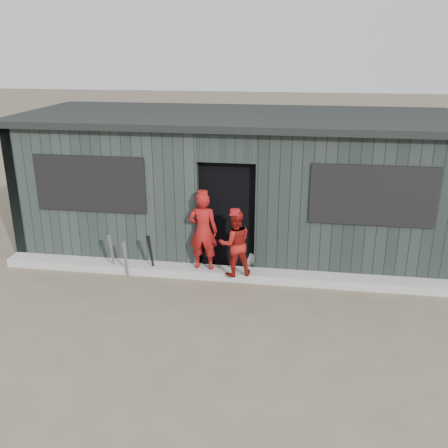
% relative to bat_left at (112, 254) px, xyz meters
% --- Properties ---
extents(ground, '(80.00, 80.00, 0.00)m').
position_rel_bat_left_xyz_m(ground, '(1.97, -1.66, -0.39)').
color(ground, brown).
rests_on(ground, ground).
extents(curb, '(8.00, 0.36, 0.15)m').
position_rel_bat_left_xyz_m(curb, '(1.97, 0.16, -0.32)').
color(curb, '#A6A6A1').
rests_on(curb, ground).
extents(bat_left, '(0.11, 0.31, 0.78)m').
position_rel_bat_left_xyz_m(bat_left, '(0.00, 0.00, 0.00)').
color(bat_left, gray).
rests_on(bat_left, ground).
extents(bat_mid, '(0.07, 0.17, 0.70)m').
position_rel_bat_left_xyz_m(bat_mid, '(0.29, -0.11, -0.04)').
color(bat_mid, gray).
rests_on(bat_mid, ground).
extents(bat_right, '(0.08, 0.30, 0.79)m').
position_rel_bat_left_xyz_m(bat_right, '(0.70, 0.04, 0.00)').
color(bat_right, black).
rests_on(bat_right, ground).
extents(player_red_left, '(0.50, 0.33, 1.37)m').
position_rel_bat_left_xyz_m(player_red_left, '(1.60, 0.18, 0.45)').
color(player_red_left, maroon).
rests_on(player_red_left, curb).
extents(player_red_right, '(0.67, 0.59, 1.14)m').
position_rel_bat_left_xyz_m(player_red_right, '(2.18, -0.00, 0.33)').
color(player_red_right, maroon).
rests_on(player_red_right, curb).
extents(player_grey_back, '(0.81, 0.71, 1.40)m').
position_rel_bat_left_xyz_m(player_grey_back, '(2.49, 0.68, 0.31)').
color(player_grey_back, silver).
rests_on(player_grey_back, ground).
extents(dugout, '(8.30, 3.30, 2.62)m').
position_rel_bat_left_xyz_m(dugout, '(1.97, 1.85, 0.90)').
color(dugout, black).
rests_on(dugout, ground).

